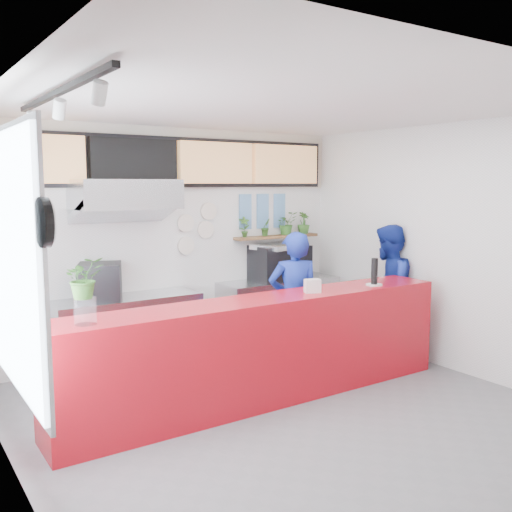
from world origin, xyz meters
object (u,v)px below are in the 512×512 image
pepper_mill (374,271)px  service_counter (264,350)px  espresso_machine (279,262)px  staff_right (387,290)px  staff_center (294,302)px  panini_oven (100,282)px

pepper_mill → service_counter: bearing=176.3°
espresso_machine → pepper_mill: 1.90m
service_counter → staff_right: staff_right is taller
staff_right → pepper_mill: staff_right is taller
staff_center → staff_right: (1.49, -0.10, 0.01)m
espresso_machine → staff_right: bearing=-55.6°
espresso_machine → staff_center: staff_center is taller
staff_center → pepper_mill: staff_center is taller
staff_center → staff_right: staff_right is taller
espresso_machine → panini_oven: bearing=-177.7°
staff_right → staff_center: bearing=-30.8°
staff_center → panini_oven: bearing=-7.7°
pepper_mill → panini_oven: bearing=144.0°
panini_oven → espresso_machine: bearing=22.6°
service_counter → espresso_machine: (1.50, 1.80, 0.60)m
service_counter → staff_right: size_ratio=2.59×
staff_right → pepper_mill: 1.10m
espresso_machine → staff_center: size_ratio=0.45×
staff_right → service_counter: bearing=-15.1°
panini_oven → staff_center: bearing=-9.1°
service_counter → staff_center: (0.84, 0.59, 0.30)m
service_counter → staff_center: size_ratio=2.63×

